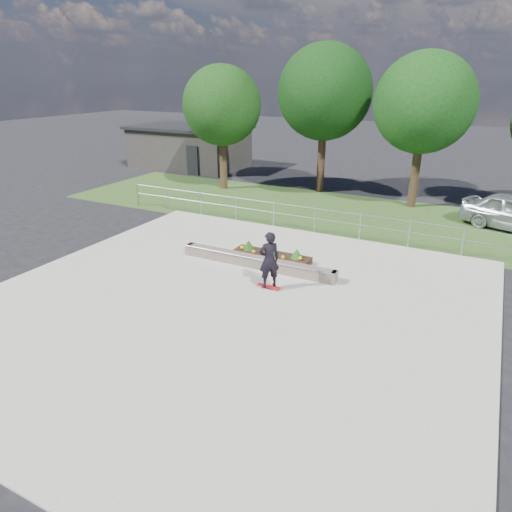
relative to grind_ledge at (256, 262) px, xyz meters
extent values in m
plane|color=black|center=(0.48, -2.84, -0.26)|extent=(120.00, 120.00, 0.00)
cube|color=#2D4A1D|center=(0.48, 8.16, -0.25)|extent=(30.00, 8.00, 0.02)
cube|color=#ACA899|center=(0.48, -2.84, -0.23)|extent=(15.00, 15.00, 0.06)
cylinder|color=gray|center=(-9.52, 4.66, 0.34)|extent=(0.06, 0.06, 1.20)
cylinder|color=#9A9DA2|center=(-7.52, 4.66, 0.34)|extent=(0.06, 0.06, 1.20)
cylinder|color=#97999F|center=(-5.52, 4.66, 0.34)|extent=(0.06, 0.06, 1.20)
cylinder|color=gray|center=(-3.52, 4.66, 0.34)|extent=(0.06, 0.06, 1.20)
cylinder|color=#96989E|center=(-1.52, 4.66, 0.34)|extent=(0.06, 0.06, 1.20)
cylinder|color=gray|center=(0.48, 4.66, 0.34)|extent=(0.06, 0.06, 1.20)
cylinder|color=#999CA1|center=(2.48, 4.66, 0.34)|extent=(0.06, 0.06, 1.20)
cylinder|color=#96979E|center=(4.48, 4.66, 0.34)|extent=(0.06, 0.06, 1.20)
cylinder|color=gray|center=(6.48, 4.66, 0.34)|extent=(0.06, 0.06, 1.20)
cylinder|color=#9A9EA2|center=(0.48, 4.66, 0.89)|extent=(20.00, 0.04, 0.04)
cylinder|color=#94979C|center=(0.48, 4.66, 0.44)|extent=(20.00, 0.04, 0.04)
cube|color=#2B2926|center=(-13.52, 15.16, 1.14)|extent=(8.00, 5.00, 2.80)
cube|color=black|center=(-13.52, 15.16, 2.64)|extent=(8.40, 5.40, 0.20)
cube|color=black|center=(-11.52, 12.61, 0.74)|extent=(0.90, 0.10, 2.00)
cylinder|color=#352315|center=(-7.52, 10.16, 1.20)|extent=(0.44, 0.44, 2.93)
sphere|color=black|center=(-7.52, 10.16, 4.61)|extent=(4.55, 4.55, 4.55)
cylinder|color=black|center=(-2.02, 12.16, 1.42)|extent=(0.44, 0.44, 3.38)
sphere|color=black|center=(-2.02, 12.16, 5.36)|extent=(5.25, 5.25, 5.25)
cylinder|color=#2F2013|center=(3.48, 11.16, 1.31)|extent=(0.44, 0.44, 3.15)
sphere|color=black|center=(3.48, 11.16, 4.99)|extent=(4.90, 4.90, 4.90)
cube|color=brown|center=(0.00, 0.00, 0.00)|extent=(6.00, 0.40, 0.40)
cylinder|color=#979AA0|center=(0.00, -0.20, 0.20)|extent=(6.00, 0.06, 0.06)
cube|color=brown|center=(-2.90, 0.00, 0.00)|extent=(0.15, 0.42, 0.40)
cube|color=brown|center=(2.90, 0.00, 0.00)|extent=(0.15, 0.42, 0.40)
cube|color=black|center=(0.18, 0.67, -0.08)|extent=(3.00, 1.20, 0.25)
sphere|color=yellow|center=(-1.02, 0.77, 0.13)|extent=(0.14, 0.14, 0.14)
sphere|color=yellow|center=(-0.42, 0.57, 0.13)|extent=(0.14, 0.14, 0.14)
sphere|color=yellow|center=(0.18, 0.77, 0.13)|extent=(0.14, 0.14, 0.14)
sphere|color=yellow|center=(0.78, 0.57, 0.13)|extent=(0.14, 0.14, 0.14)
sphere|color=yellow|center=(1.38, 0.77, 0.13)|extent=(0.14, 0.14, 0.14)
cone|color=#1C4212|center=(-0.82, 0.92, 0.23)|extent=(0.44, 0.44, 0.36)
cone|color=#133E11|center=(0.18, 0.92, 0.23)|extent=(0.44, 0.44, 0.36)
cone|color=#1E4D16|center=(1.18, 0.92, 0.23)|extent=(0.44, 0.44, 0.36)
cylinder|color=silver|center=(0.91, -1.47, -0.18)|extent=(0.05, 0.03, 0.05)
cylinder|color=silver|center=(0.91, -1.29, -0.18)|extent=(0.05, 0.03, 0.05)
cylinder|color=silver|center=(1.43, -1.47, -0.18)|extent=(0.05, 0.03, 0.05)
cylinder|color=white|center=(1.43, -1.29, -0.18)|extent=(0.05, 0.03, 0.05)
cylinder|color=#9B9BA0|center=(0.91, -1.38, -0.15)|extent=(0.02, 0.18, 0.02)
cylinder|color=#A1A1A6|center=(1.43, -1.38, -0.15)|extent=(0.02, 0.18, 0.02)
cube|color=#AB151B|center=(1.17, -1.38, -0.13)|extent=(0.80, 0.21, 0.02)
imported|color=black|center=(1.17, -1.38, 0.81)|extent=(0.80, 0.79, 1.87)
camera|label=1|loc=(6.99, -13.49, 6.32)|focal=32.00mm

